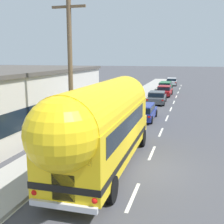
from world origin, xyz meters
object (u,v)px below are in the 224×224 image
painted_bus (101,124)px  car_fourth (165,85)px  car_third (164,90)px  car_fifth (172,81)px  utility_pole (70,73)px  car_lead (143,111)px  car_second (157,97)px

painted_bus → car_fourth: 33.77m
car_third → car_fifth: 15.22m
utility_pole → car_fourth: size_ratio=1.76×
car_lead → car_fourth: 22.18m
car_fourth → car_third: bearing=-86.0°
car_fifth → car_lead: bearing=-90.3°
utility_pole → car_third: size_ratio=1.86×
utility_pole → car_fourth: (2.11, 31.72, -3.62)m
utility_pole → car_second: utility_pole is taller
painted_bus → car_lead: (-0.05, 11.56, -1.52)m
utility_pole → painted_bus: (2.32, -2.02, -2.12)m
utility_pole → car_third: (2.55, 25.46, -3.69)m
car_second → car_fourth: (-0.23, 13.06, 0.06)m
painted_bus → car_fifth: size_ratio=2.56×
car_second → car_third: bearing=88.2°
car_lead → car_fourth: bearing=90.4°
car_lead → car_third: bearing=89.0°
utility_pole → painted_bus: bearing=-41.0°
car_third → car_fourth: same height
car_lead → car_third: 15.92m
utility_pole → car_fifth: utility_pole is taller
utility_pole → car_lead: bearing=76.6°
car_lead → car_third: (0.27, 15.92, -0.05)m
painted_bus → car_third: painted_bus is taller
car_lead → car_second: (0.06, 9.12, -0.04)m
painted_bus → car_second: painted_bus is taller
utility_pole → painted_bus: 3.74m
car_fifth → car_second: bearing=-90.3°
painted_bus → car_fifth: (0.11, 42.69, -1.57)m
utility_pole → car_lead: (2.28, 9.54, -3.64)m
car_second → car_third: (0.22, 6.80, -0.01)m
utility_pole → car_lead: utility_pole is taller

